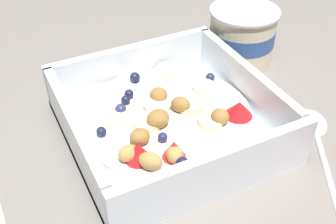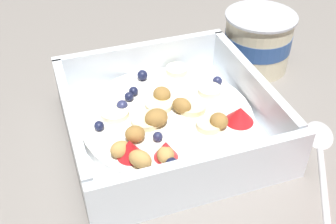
{
  "view_description": "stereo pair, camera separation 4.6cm",
  "coord_description": "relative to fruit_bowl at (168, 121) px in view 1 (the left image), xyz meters",
  "views": [
    {
      "loc": [
        -0.17,
        -0.32,
        0.32
      ],
      "look_at": [
        -0.02,
        -0.0,
        0.03
      ],
      "focal_mm": 45.14,
      "sensor_mm": 36.0,
      "label": 1
    },
    {
      "loc": [
        -0.13,
        -0.34,
        0.32
      ],
      "look_at": [
        -0.02,
        -0.0,
        0.03
      ],
      "focal_mm": 45.14,
      "sensor_mm": 36.0,
      "label": 2
    }
  ],
  "objects": [
    {
      "name": "fruit_bowl",
      "position": [
        0.0,
        0.0,
        0.0
      ],
      "size": [
        0.21,
        0.21,
        0.06
      ],
      "color": "white",
      "rests_on": "ground"
    },
    {
      "name": "spoon",
      "position": [
        0.14,
        -0.08,
        -0.01
      ],
      "size": [
        0.11,
        0.16,
        0.01
      ],
      "color": "silver",
      "rests_on": "ground"
    },
    {
      "name": "yogurt_cup",
      "position": [
        0.16,
        0.09,
        0.02
      ],
      "size": [
        0.09,
        0.09,
        0.08
      ],
      "color": "beige",
      "rests_on": "ground"
    },
    {
      "name": "ground_plane",
      "position": [
        0.02,
        0.0,
        -0.02
      ],
      "size": [
        2.4,
        2.4,
        0.0
      ],
      "primitive_type": "plane",
      "color": "gray"
    }
  ]
}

